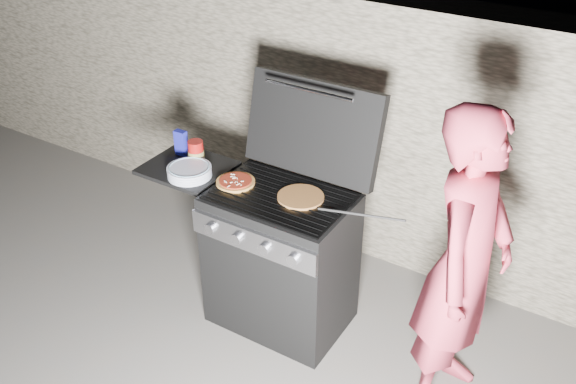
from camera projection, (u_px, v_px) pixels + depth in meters
The scene contains 10 objects.
ground at pixel (281, 317), 4.08m from camera, with size 50.00×50.00×0.00m, color #5F5952.
stone_wall at pixel (362, 127), 4.36m from camera, with size 8.00×0.35×1.80m, color gray.
gas_grill at pixel (247, 247), 3.95m from camera, with size 1.34×0.79×0.91m, color black, non-canonical shape.
pizza_topped at pixel (236, 181), 3.70m from camera, with size 0.23×0.23×0.03m, color #AD7E4A, non-canonical shape.
pizza_plain at pixel (301, 197), 3.57m from camera, with size 0.26×0.26×0.01m, color #B6803A.
sauce_jar at pixel (196, 152), 3.90m from camera, with size 0.09×0.09×0.15m, color #9C120F.
blue_carton at pixel (181, 143), 3.98m from camera, with size 0.08×0.04×0.16m, color #191C9C.
plate_stack at pixel (189, 172), 3.78m from camera, with size 0.26×0.26×0.06m, color silver.
person at pixel (465, 267), 3.14m from camera, with size 0.63×0.41×1.72m, color #BC354A.
tongs at pixel (361, 214), 3.35m from camera, with size 0.01×0.01×0.50m, color black.
Camera 1 is at (1.63, -2.57, 2.82)m, focal length 40.00 mm.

